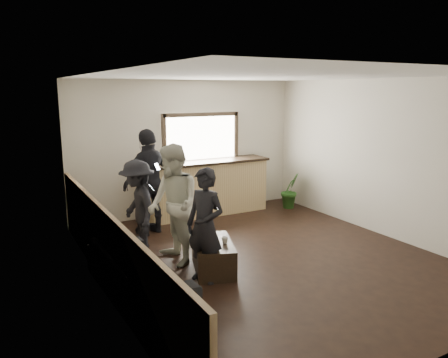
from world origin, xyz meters
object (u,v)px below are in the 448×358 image
potted_plant (290,190)px  person_a (205,226)px  cup_a (201,235)px  sofa (138,271)px  coffee_table (213,256)px  cup_b (225,240)px  person_b (173,205)px  person_d (150,182)px  person_c (138,208)px  bar_counter (207,184)px

potted_plant → person_a: person_a is taller
cup_a → sofa: bearing=-158.8°
coffee_table → cup_a: size_ratio=7.61×
cup_b → person_b: (-0.51, 0.66, 0.43)m
sofa → person_a: 1.06m
sofa → potted_plant: potted_plant is taller
coffee_table → cup_b: 0.32m
person_a → sofa: bearing=-121.9°
person_b → person_d: person_d is taller
potted_plant → person_a: (-3.36, -2.51, 0.39)m
cup_a → person_d: size_ratio=0.07×
potted_plant → person_c: 4.02m
bar_counter → person_b: 2.75m
coffee_table → person_a: size_ratio=0.61×
cup_b → potted_plant: bearing=38.5°
cup_a → potted_plant: potted_plant is taller
person_b → person_d: (0.17, 1.53, 0.05)m
bar_counter → person_a: size_ratio=1.70×
sofa → person_c: bearing=-20.7°
cup_a → person_b: bearing=138.0°
bar_counter → potted_plant: size_ratio=3.37×
person_c → potted_plant: bearing=107.0°
potted_plant → cup_b: bearing=-141.5°
coffee_table → potted_plant: size_ratio=1.21×
cup_b → person_c: (-0.87, 1.28, 0.29)m
bar_counter → sofa: bearing=-130.2°
sofa → person_d: person_d is taller
sofa → person_a: size_ratio=1.29×
coffee_table → person_d: bearing=96.1°
cup_b → person_c: bearing=124.1°
bar_counter → cup_a: (-1.33, -2.47, -0.16)m
sofa → person_b: (0.80, 0.72, 0.61)m
cup_b → potted_plant: size_ratio=0.12×
sofa → person_b: 1.24m
potted_plant → coffee_table: bearing=-144.1°
person_a → person_d: bearing=151.7°
person_d → person_b: bearing=64.4°
coffee_table → person_c: size_ratio=0.63×
bar_counter → person_b: bar_counter is taller
sofa → cup_a: size_ratio=16.08×
coffee_table → sofa: bearing=-171.0°
coffee_table → potted_plant: 3.84m
cup_b → person_b: size_ratio=0.05×
cup_a → person_d: bearing=94.5°
cup_b → person_b: 0.94m
coffee_table → person_d: 2.20m
bar_counter → sofa: bar_counter is taller
potted_plant → person_b: (-3.50, -1.72, 0.51)m
cup_a → person_c: 1.16m
sofa → coffee_table: sofa is taller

